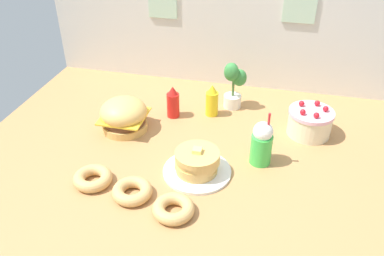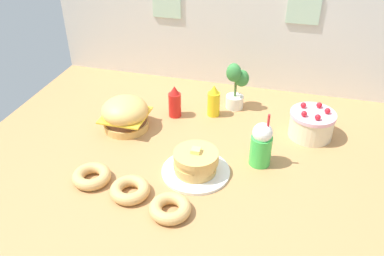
{
  "view_description": "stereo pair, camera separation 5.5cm",
  "coord_description": "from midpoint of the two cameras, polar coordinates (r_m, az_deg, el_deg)",
  "views": [
    {
      "loc": [
        0.39,
        -1.65,
        1.32
      ],
      "look_at": [
        -0.04,
        0.12,
        0.13
      ],
      "focal_mm": 37.54,
      "sensor_mm": 36.0,
      "label": 1
    },
    {
      "loc": [
        0.44,
        -1.64,
        1.32
      ],
      "look_at": [
        -0.04,
        0.12,
        0.13
      ],
      "focal_mm": 37.54,
      "sensor_mm": 36.0,
      "label": 2
    }
  ],
  "objects": [
    {
      "name": "donut_pink_glaze",
      "position": [
        2.06,
        -14.66,
        -6.89
      ],
      "size": [
        0.19,
        0.19,
        0.06
      ],
      "color": "tan",
      "rests_on": "ground_plane"
    },
    {
      "name": "burger",
      "position": [
        2.4,
        -10.29,
        1.78
      ],
      "size": [
        0.27,
        0.27,
        0.2
      ],
      "color": "#DBA859",
      "rests_on": "ground_plane"
    },
    {
      "name": "back_wall",
      "position": [
        2.77,
        4.35,
        14.69
      ],
      "size": [
        2.49,
        0.04,
        0.89
      ],
      "color": "beige",
      "rests_on": "ground_plane"
    },
    {
      "name": "ketchup_bottle",
      "position": [
        2.49,
        -3.34,
        3.62
      ],
      "size": [
        0.08,
        0.08,
        0.21
      ],
      "color": "red",
      "rests_on": "ground_plane"
    },
    {
      "name": "cream_soda_cup",
      "position": [
        2.1,
        9.14,
        -2.14
      ],
      "size": [
        0.11,
        0.11,
        0.31
      ],
      "color": "green",
      "rests_on": "ground_plane"
    },
    {
      "name": "donut_vanilla",
      "position": [
        1.84,
        -3.45,
        -11.35
      ],
      "size": [
        0.19,
        0.19,
        0.06
      ],
      "color": "tan",
      "rests_on": "ground_plane"
    },
    {
      "name": "mustard_bottle",
      "position": [
        2.5,
        2.31,
        3.82
      ],
      "size": [
        0.08,
        0.08,
        0.21
      ],
      "color": "yellow",
      "rests_on": "ground_plane"
    },
    {
      "name": "pancake_stack",
      "position": [
        2.04,
        -0.07,
        -5.11
      ],
      "size": [
        0.35,
        0.35,
        0.15
      ],
      "color": "white",
      "rests_on": "ground_plane"
    },
    {
      "name": "potted_plant",
      "position": [
        2.56,
        5.29,
        6.29
      ],
      "size": [
        0.15,
        0.13,
        0.31
      ],
      "color": "white",
      "rests_on": "ground_plane"
    },
    {
      "name": "donut_chocolate",
      "position": [
        1.95,
        -9.3,
        -8.82
      ],
      "size": [
        0.19,
        0.19,
        0.06
      ],
      "color": "tan",
      "rests_on": "ground_plane"
    },
    {
      "name": "layer_cake",
      "position": [
        2.41,
        15.77,
        0.81
      ],
      "size": [
        0.26,
        0.26,
        0.19
      ],
      "color": "beige",
      "rests_on": "ground_plane"
    },
    {
      "name": "ground_plane",
      "position": [
        2.15,
        -0.51,
        -4.97
      ],
      "size": [
        2.49,
        1.92,
        0.02
      ],
      "primitive_type": "cube",
      "color": "#B27F4C"
    }
  ]
}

